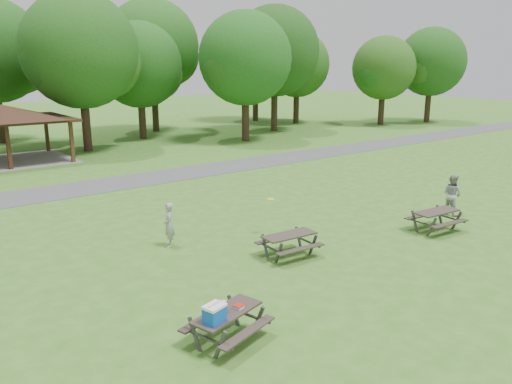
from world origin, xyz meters
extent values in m
plane|color=#386D1F|center=(0.00, 0.00, 0.00)|extent=(160.00, 160.00, 0.00)
cube|color=#47474A|center=(0.00, 14.00, 0.01)|extent=(120.00, 3.20, 0.02)
cube|color=#321B12|center=(-4.00, 21.30, 1.30)|extent=(0.22, 0.22, 2.60)
cube|color=#3C2715|center=(-0.30, 21.30, 1.30)|extent=(0.22, 0.22, 2.60)
cube|color=#3A2415|center=(-0.30, 26.70, 1.30)|extent=(0.22, 0.22, 2.60)
cube|color=gray|center=(-4.00, 24.00, 0.01)|extent=(8.40, 6.40, 0.03)
cylinder|color=black|center=(2.00, 25.00, 2.01)|extent=(0.60, 0.60, 4.02)
sphere|color=#174714|center=(2.00, 25.00, 7.02)|extent=(8.00, 8.00, 8.00)
sphere|color=#204E16|center=(3.80, 25.30, 6.22)|extent=(5.20, 5.20, 5.20)
sphere|color=#124013|center=(0.40, 24.80, 6.42)|extent=(4.80, 4.80, 4.80)
cylinder|color=black|center=(8.00, 28.50, 1.72)|extent=(0.60, 0.60, 3.43)
sphere|color=#164814|center=(8.00, 28.50, 6.05)|extent=(7.00, 7.00, 7.00)
sphere|color=#214E16|center=(9.57, 28.80, 5.36)|extent=(4.55, 4.55, 4.55)
sphere|color=#193E11|center=(6.60, 28.30, 5.53)|extent=(4.20, 4.20, 4.20)
cylinder|color=black|center=(14.00, 22.00, 1.89)|extent=(0.60, 0.60, 3.78)
sphere|color=#164C15|center=(14.00, 22.00, 6.55)|extent=(7.40, 7.40, 7.40)
sphere|color=#174E16|center=(15.66, 22.30, 5.81)|extent=(4.81, 4.81, 4.81)
sphere|color=#194614|center=(12.52, 21.80, 6.00)|extent=(4.44, 4.44, 4.44)
cylinder|color=black|center=(20.00, 25.50, 2.10)|extent=(0.60, 0.60, 4.20)
sphere|color=#153F12|center=(20.00, 25.50, 7.27)|extent=(8.20, 8.20, 8.20)
sphere|color=#184B15|center=(21.84, 25.80, 6.45)|extent=(5.33, 5.33, 5.33)
sphere|color=#164A15|center=(18.36, 25.30, 6.66)|extent=(4.92, 4.92, 4.92)
cylinder|color=black|center=(26.00, 29.00, 1.78)|extent=(0.60, 0.60, 3.57)
sphere|color=#1C4B15|center=(26.00, 29.00, 6.12)|extent=(6.80, 6.80, 6.80)
sphere|color=#1C4212|center=(27.53, 29.30, 5.44)|extent=(4.42, 4.42, 4.42)
sphere|color=#174313|center=(24.64, 28.80, 5.61)|extent=(4.08, 4.08, 4.08)
cylinder|color=black|center=(32.00, 22.50, 1.68)|extent=(0.60, 0.60, 3.36)
sphere|color=#204B15|center=(32.00, 22.50, 5.76)|extent=(6.40, 6.40, 6.40)
sphere|color=#1B4814|center=(33.44, 22.80, 5.12)|extent=(4.16, 4.16, 4.16)
sphere|color=#154A15|center=(30.72, 22.30, 5.28)|extent=(3.84, 3.84, 3.84)
cylinder|color=black|center=(-2.00, 33.00, 2.06)|extent=(0.60, 0.60, 4.13)
sphere|color=#144614|center=(-0.20, 33.30, 6.33)|extent=(5.20, 5.20, 5.20)
cylinder|color=black|center=(11.00, 32.00, 2.27)|extent=(0.60, 0.60, 4.55)
sphere|color=#194D16|center=(11.00, 32.00, 7.70)|extent=(8.40, 8.40, 8.40)
sphere|color=#194E16|center=(12.89, 32.30, 6.86)|extent=(5.46, 5.46, 5.46)
sphere|color=#144513|center=(9.32, 31.80, 7.07)|extent=(5.04, 5.04, 5.04)
cylinder|color=black|center=(24.00, 33.50, 2.13)|extent=(0.60, 0.60, 4.27)
sphere|color=#174513|center=(24.00, 33.50, 7.27)|extent=(8.00, 8.00, 8.00)
sphere|color=#1B4B15|center=(25.80, 33.80, 6.47)|extent=(5.20, 5.20, 5.20)
sphere|color=#164413|center=(22.40, 33.30, 6.67)|extent=(4.80, 4.80, 4.80)
cylinder|color=black|center=(38.00, 21.00, 1.84)|extent=(0.60, 0.60, 3.67)
sphere|color=#164413|center=(38.00, 21.00, 6.38)|extent=(7.20, 7.20, 7.20)
sphere|color=#1B4915|center=(39.62, 21.30, 5.66)|extent=(4.68, 4.68, 4.68)
sphere|color=#1E4D16|center=(36.56, 20.80, 5.83)|extent=(4.32, 4.32, 4.32)
cube|color=#2F2622|center=(-4.75, -2.31, 0.71)|extent=(1.86, 1.12, 0.05)
cube|color=#312723|center=(-4.60, -2.86, 0.42)|extent=(1.74, 0.70, 0.04)
cube|color=#2A231F|center=(-4.90, -1.76, 0.42)|extent=(1.74, 0.70, 0.04)
cube|color=#464649|center=(-5.30, -2.84, 0.35)|extent=(0.15, 0.37, 0.76)
cube|color=#464649|center=(-5.49, -2.14, 0.35)|extent=(0.15, 0.37, 0.76)
cube|color=#3D3E40|center=(-5.40, -2.49, 0.38)|extent=(0.43, 1.38, 0.05)
cube|color=#434345|center=(-4.01, -2.48, 0.35)|extent=(0.15, 0.37, 0.76)
cube|color=#454548|center=(-4.20, -1.78, 0.35)|extent=(0.15, 0.37, 0.76)
cube|color=#3F3F41|center=(-4.11, -2.13, 0.38)|extent=(0.43, 1.38, 0.05)
cube|color=blue|center=(-5.23, -2.54, 0.90)|extent=(0.51, 0.43, 0.34)
cube|color=white|center=(-5.23, -2.54, 1.10)|extent=(0.53, 0.45, 0.06)
cylinder|color=white|center=(-5.23, -2.54, 1.17)|extent=(0.38, 0.13, 0.03)
cylinder|color=blue|center=(-4.81, -2.28, 0.84)|extent=(0.18, 0.18, 0.21)
cylinder|color=white|center=(-4.81, -2.28, 0.97)|extent=(0.14, 0.14, 0.05)
cube|color=silver|center=(-4.46, -2.35, 0.76)|extent=(0.23, 0.23, 0.07)
cube|color=red|center=(-4.46, -2.35, 0.81)|extent=(0.25, 0.25, 0.01)
cube|color=#302923|center=(-0.22, 0.69, 0.73)|extent=(1.84, 0.85, 0.05)
cube|color=#2E2821|center=(-0.27, 0.11, 0.43)|extent=(1.80, 0.40, 0.04)
cube|color=#2F2822|center=(-0.18, 1.28, 0.43)|extent=(1.80, 0.40, 0.04)
cube|color=#3C3D3F|center=(-0.94, 0.38, 0.36)|extent=(0.09, 0.38, 0.78)
cube|color=#454648|center=(-0.88, 1.12, 0.36)|extent=(0.09, 0.38, 0.78)
cube|color=#38383A|center=(-0.91, 0.75, 0.39)|extent=(0.18, 1.45, 0.05)
cube|color=#38383A|center=(0.43, 0.27, 0.36)|extent=(0.09, 0.38, 0.78)
cube|color=#464649|center=(0.49, 1.01, 0.36)|extent=(0.09, 0.38, 0.78)
cube|color=#464649|center=(0.46, 0.64, 0.39)|extent=(0.18, 1.45, 0.05)
cube|color=#302723|center=(5.82, -0.76, 0.75)|extent=(1.90, 0.91, 0.05)
cube|color=#2C2620|center=(5.76, -1.36, 0.44)|extent=(1.86, 0.45, 0.04)
cube|color=#2E2521|center=(5.88, -0.16, 0.44)|extent=(1.86, 0.45, 0.04)
cube|color=#454547|center=(5.08, -1.07, 0.37)|extent=(0.10, 0.39, 0.80)
cube|color=#3F3F41|center=(5.15, -0.31, 0.37)|extent=(0.10, 0.39, 0.80)
cube|color=#454548|center=(5.12, -0.69, 0.40)|extent=(0.21, 1.49, 0.05)
cube|color=#3F3F42|center=(6.48, -1.21, 0.37)|extent=(0.10, 0.39, 0.80)
cube|color=#3C3C3E|center=(6.56, -0.45, 0.37)|extent=(0.10, 0.39, 0.80)
cube|color=#434345|center=(6.52, -0.83, 0.40)|extent=(0.21, 1.49, 0.05)
cylinder|color=yellow|center=(0.65, 2.69, 1.35)|extent=(0.27, 0.27, 0.02)
imported|color=#99999B|center=(-2.84, 3.91, 0.77)|extent=(0.56, 0.66, 1.54)
imported|color=#A2A2A4|center=(8.19, 0.06, 0.86)|extent=(0.73, 0.89, 1.72)
camera|label=1|loc=(-10.44, -10.62, 6.03)|focal=35.00mm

